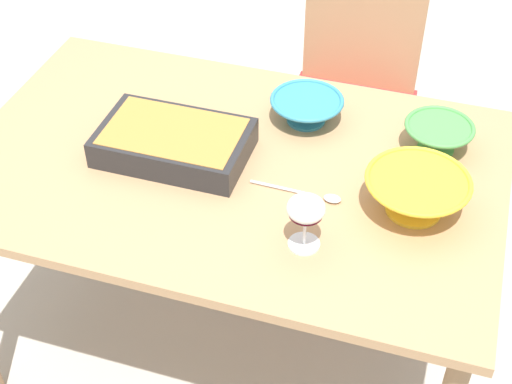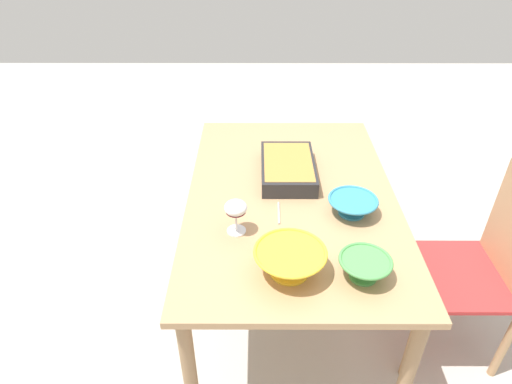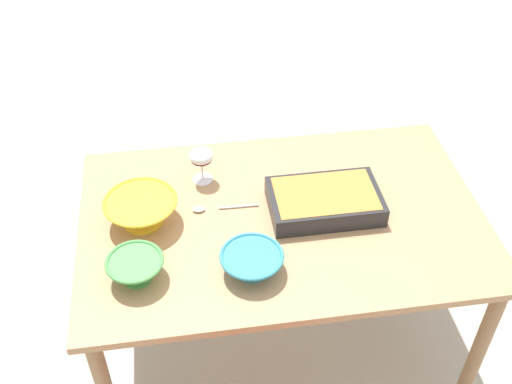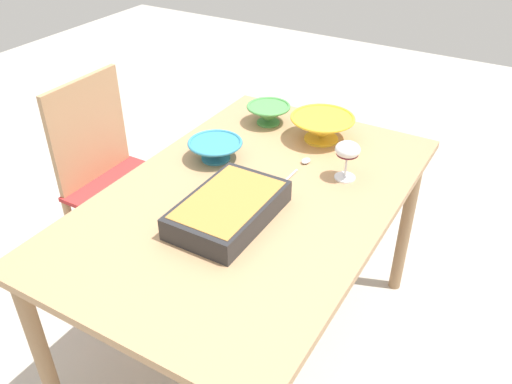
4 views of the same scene
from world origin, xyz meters
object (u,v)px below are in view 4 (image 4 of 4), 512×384
(mixing_bowl, at_px, (215,149))
(serving_spoon, at_px, (300,166))
(small_bowl, at_px, (268,113))
(chair, at_px, (114,173))
(casserole_dish, at_px, (229,208))
(wine_glass, at_px, (347,152))
(dining_table, at_px, (251,215))
(serving_bowl, at_px, (322,127))

(mixing_bowl, distance_m, serving_spoon, 0.32)
(mixing_bowl, height_order, small_bowl, small_bowl)
(chair, height_order, small_bowl, chair)
(casserole_dish, relative_size, small_bowl, 2.11)
(wine_glass, bearing_deg, chair, -85.29)
(chair, xyz_separation_m, small_bowl, (-0.33, 0.61, 0.31))
(dining_table, relative_size, wine_glass, 9.85)
(dining_table, relative_size, serving_spoon, 6.00)
(small_bowl, bearing_deg, serving_bowl, 85.23)
(serving_spoon, bearing_deg, dining_table, -15.09)
(mixing_bowl, height_order, serving_bowl, serving_bowl)
(chair, height_order, serving_spoon, chair)
(dining_table, distance_m, casserole_dish, 0.20)
(wine_glass, height_order, small_bowl, wine_glass)
(serving_spoon, bearing_deg, chair, -85.58)
(chair, height_order, casserole_dish, chair)
(dining_table, xyz_separation_m, serving_bowl, (-0.48, 0.04, 0.14))
(wine_glass, xyz_separation_m, serving_bowl, (-0.22, -0.19, -0.05))
(casserole_dish, height_order, mixing_bowl, casserole_dish)
(small_bowl, distance_m, serving_spoon, 0.39)
(chair, bearing_deg, casserole_dish, 68.79)
(mixing_bowl, xyz_separation_m, small_bowl, (-0.36, 0.02, 0.00))
(mixing_bowl, bearing_deg, chair, -92.95)
(casserole_dish, distance_m, small_bowl, 0.69)
(dining_table, bearing_deg, mixing_bowl, -120.80)
(casserole_dish, xyz_separation_m, mixing_bowl, (-0.29, -0.25, 0.00))
(wine_glass, relative_size, serving_spoon, 0.61)
(casserole_dish, bearing_deg, wine_glass, 151.53)
(serving_bowl, bearing_deg, casserole_dish, -2.67)
(chair, distance_m, wine_glass, 1.12)
(small_bowl, relative_size, serving_bowl, 0.72)
(serving_bowl, height_order, serving_spoon, serving_bowl)
(wine_glass, relative_size, casserole_dish, 0.37)
(mixing_bowl, xyz_separation_m, serving_bowl, (-0.34, 0.28, 0.01))
(mixing_bowl, bearing_deg, serving_bowl, 140.92)
(casserole_dish, xyz_separation_m, serving_bowl, (-0.63, 0.03, 0.01))
(small_bowl, distance_m, serving_bowl, 0.25)
(wine_glass, bearing_deg, dining_table, -41.92)
(serving_bowl, distance_m, serving_spoon, 0.25)
(chair, bearing_deg, dining_table, 78.23)
(dining_table, xyz_separation_m, wine_glass, (-0.26, 0.23, 0.19))
(casserole_dish, relative_size, mixing_bowl, 1.90)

